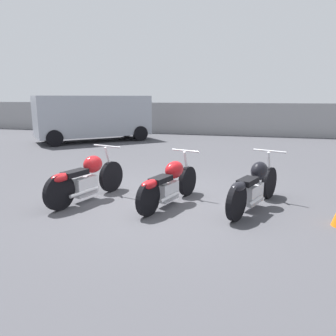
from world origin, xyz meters
TOP-DOWN VIEW (x-y plane):
  - ground_plane at (0.00, 0.00)m, footprint 60.00×60.00m
  - fence_back at (0.00, 12.05)m, footprint 40.00×0.04m
  - motorcycle_slot_0 at (-1.55, -0.28)m, footprint 0.87×2.05m
  - motorcycle_slot_1 at (0.11, -0.12)m, footprint 0.83×2.01m
  - motorcycle_slot_2 at (1.69, 0.08)m, footprint 1.01×2.12m
  - parked_van at (-5.70, 7.97)m, footprint 5.03×4.94m

SIDE VIEW (x-z plane):
  - ground_plane at x=0.00m, z-range 0.00..0.00m
  - motorcycle_slot_1 at x=0.11m, z-range -0.06..0.93m
  - motorcycle_slot_2 at x=1.69m, z-range -0.07..0.94m
  - motorcycle_slot_0 at x=-1.55m, z-range -0.07..0.98m
  - fence_back at x=0.00m, z-range 0.00..1.73m
  - parked_van at x=-5.70m, z-range 0.12..2.22m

